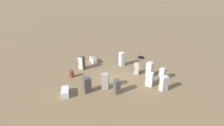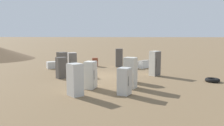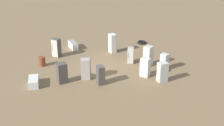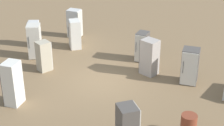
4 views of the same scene
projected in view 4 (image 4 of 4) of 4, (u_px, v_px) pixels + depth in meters
The scene contains 11 objects.
ground_plane at pixel (104, 80), 17.75m from camera, with size 1000.00×1000.00×0.00m, color brown.
discarded_fridge_2 at pixel (12, 83), 15.50m from camera, with size 0.93×0.95×1.93m.
discarded_fridge_4 at pixel (75, 23), 22.34m from camera, with size 0.97×0.95×1.69m.
discarded_fridge_5 at pixel (190, 66), 17.20m from camera, with size 1.05×1.05×1.69m.
discarded_fridge_6 at pixel (34, 41), 19.66m from camera, with size 0.83×0.86×1.83m.
discarded_fridge_7 at pixel (34, 34), 21.17m from camera, with size 0.77×0.76×1.44m.
discarded_fridge_8 at pixel (142, 47), 19.41m from camera, with size 0.91×0.92×1.55m.
discarded_fridge_9 at pixel (75, 34), 20.86m from camera, with size 0.66×0.79×1.62m.
discarded_fridge_10 at pixel (44, 56), 18.40m from camera, with size 0.78×0.73×1.52m.
discarded_fridge_11 at pixel (149, 57), 17.99m from camera, with size 0.92×0.99×1.78m.
rusty_barrel at pixel (189, 125), 13.77m from camera, with size 0.60×0.60×0.86m.
Camera 4 is at (4.64, 14.87, 8.54)m, focal length 60.00 mm.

